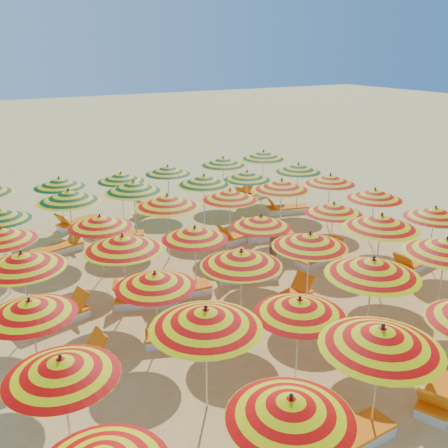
{
  "coord_description": "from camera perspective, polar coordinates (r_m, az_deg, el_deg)",
  "views": [
    {
      "loc": [
        -6.91,
        -11.62,
        6.58
      ],
      "look_at": [
        0.0,
        0.5,
        1.6
      ],
      "focal_mm": 40.0,
      "sensor_mm": 36.0,
      "label": 1
    }
  ],
  "objects": [
    {
      "name": "ground",
      "position": [
        15.03,
        0.95,
        -6.31
      ],
      "size": [
        120.0,
        120.0,
        0.0
      ],
      "primitive_type": "plane",
      "color": "#EDCA69",
      "rests_on": "ground"
    },
    {
      "name": "umbrella_1",
      "position": [
        7.56,
        7.63,
        -20.09
      ],
      "size": [
        2.12,
        2.12,
        2.01
      ],
      "color": "silver",
      "rests_on": "ground"
    },
    {
      "name": "umbrella_2",
      "position": [
        8.98,
        17.58,
        -12.27
      ],
      "size": [
        2.35,
        2.35,
        2.24
      ],
      "color": "silver",
      "rests_on": "ground"
    },
    {
      "name": "umbrella_6",
      "position": [
        8.67,
        -18.1,
        -15.31
      ],
      "size": [
        2.11,
        2.11,
        1.99
      ],
      "color": "silver",
      "rests_on": "ground"
    },
    {
      "name": "umbrella_7",
      "position": [
        9.17,
        -2.08,
        -10.72
      ],
      "size": [
        2.22,
        2.22,
        2.21
      ],
      "color": "silver",
      "rests_on": "ground"
    },
    {
      "name": "umbrella_8",
      "position": [
        10.11,
        8.61,
        -9.31
      ],
      "size": [
        1.92,
        1.92,
        1.96
      ],
      "color": "silver",
      "rests_on": "ground"
    },
    {
      "name": "umbrella_9",
      "position": [
        11.54,
        16.65,
        -4.75
      ],
      "size": [
        2.52,
        2.52,
        2.24
      ],
      "color": "silver",
      "rests_on": "ground"
    },
    {
      "name": "umbrella_10",
      "position": [
        13.42,
        24.08,
        -2.34
      ],
      "size": [
        2.4,
        2.4,
        2.21
      ],
      "color": "silver",
      "rests_on": "ground"
    },
    {
      "name": "umbrella_12",
      "position": [
        10.7,
        -21.3,
        -8.9
      ],
      "size": [
        2.21,
        2.21,
        1.94
      ],
      "color": "silver",
      "rests_on": "ground"
    },
    {
      "name": "umbrella_13",
      "position": [
        11.23,
        -7.89,
        -6.36
      ],
      "size": [
        1.91,
        1.91,
        1.92
      ],
      "color": "silver",
      "rests_on": "ground"
    },
    {
      "name": "umbrella_14",
      "position": [
        11.86,
        1.98,
        -3.9
      ],
      "size": [
        2.6,
        2.6,
        2.1
      ],
      "color": "silver",
      "rests_on": "ground"
    },
    {
      "name": "umbrella_15",
      "position": [
        13.11,
        9.78,
        -1.8
      ],
      "size": [
        2.55,
        2.55,
        2.1
      ],
      "color": "silver",
      "rests_on": "ground"
    },
    {
      "name": "umbrella_16",
      "position": [
        14.59,
        17.54,
        0.26
      ],
      "size": [
        2.15,
        2.15,
        2.23
      ],
      "color": "silver",
      "rests_on": "ground"
    },
    {
      "name": "umbrella_17",
      "position": [
        16.63,
        22.98,
        1.18
      ],
      "size": [
        2.49,
        2.49,
        1.99
      ],
      "color": "silver",
      "rests_on": "ground"
    },
    {
      "name": "umbrella_18",
      "position": [
        12.56,
        -22.11,
        -3.88
      ],
      "size": [
        2.23,
        2.23,
        2.13
      ],
      "color": "silver",
      "rests_on": "ground"
    },
    {
      "name": "umbrella_19",
      "position": [
        12.89,
        -11.51,
        -2.11
      ],
      "size": [
        2.67,
        2.67,
        2.15
      ],
      "color": "silver",
      "rests_on": "ground"
    },
    {
      "name": "umbrella_20",
      "position": [
        13.76,
        -3.34,
        -1.03
      ],
      "size": [
        2.37,
        2.37,
        1.97
      ],
      "color": "silver",
      "rests_on": "ground"
    },
    {
      "name": "umbrella_21",
      "position": [
        14.8,
        4.22,
        0.31
      ],
      "size": [
        1.93,
        1.93,
        1.92
      ],
      "color": "silver",
      "rests_on": "ground"
    },
    {
      "name": "umbrella_22",
      "position": [
        16.28,
        12.42,
        1.78
      ],
      "size": [
        2.13,
        2.13,
        1.95
      ],
      "color": "silver",
      "rests_on": "ground"
    },
    {
      "name": "umbrella_23",
      "position": [
        17.89,
        16.85,
        3.27
      ],
      "size": [
        2.49,
        2.49,
        2.04
      ],
      "color": "silver",
      "rests_on": "ground"
    },
    {
      "name": "umbrella_24",
      "position": [
        14.77,
        -24.13,
        -1.11
      ],
      "size": [
        2.16,
        2.16,
        2.02
      ],
      "color": "silver",
      "rests_on": "ground"
    },
    {
      "name": "umbrella_25",
      "position": [
        15.08,
        -13.99,
        0.29
      ],
      "size": [
        2.46,
        2.46,
        1.97
      ],
      "color": "silver",
      "rests_on": "ground"
    },
    {
      "name": "umbrella_26",
      "position": [
        15.93,
        -6.49,
        2.63
      ],
      "size": [
        2.53,
        2.53,
        2.22
      ],
      "color": "silver",
      "rests_on": "ground"
    },
    {
      "name": "umbrella_27",
      "position": [
        16.99,
        0.7,
        3.36
      ],
      "size": [
        2.54,
        2.54,
        2.06
      ],
      "color": "silver",
      "rests_on": "ground"
    },
    {
      "name": "umbrella_28",
      "position": [
        17.98,
        6.6,
        4.45
      ],
      "size": [
        2.11,
        2.11,
        2.17
      ],
      "color": "silver",
      "rests_on": "ground"
    },
    {
      "name": "umbrella_29",
      "position": [
        19.44,
        12.04,
        5.02
      ],
      "size": [
        2.33,
        2.33,
        2.06
      ],
      "color": "silver",
      "rests_on": "ground"
    },
    {
      "name": "umbrella_30",
      "position": [
        16.81,
        -24.19,
        0.99
      ],
      "size": [
        2.12,
        2.12,
        1.93
      ],
      "color": "silver",
      "rests_on": "ground"
    },
    {
      "name": "umbrella_31",
      "position": [
        17.19,
        -17.33,
        3.08
      ],
      "size": [
        2.34,
        2.34,
        2.21
      ],
      "color": "silver",
      "rests_on": "ground"
    },
    {
      "name": "umbrella_32",
      "position": [
        17.72,
        -10.29,
        4.21
      ],
      "size": [
        2.72,
        2.72,
        2.23
      ],
      "color": "silver",
      "rests_on": "ground"
    },
    {
      "name": "umbrella_33",
      "position": [
        18.64,
        -2.3,
        5.04
      ],
      "size": [
        2.48,
        2.48,
        2.14
      ],
      "color": "silver",
      "rests_on": "ground"
    },
    {
      "name": "umbrella_34",
      "position": [
        19.99,
        2.64,
        5.56
      ],
      "size": [
        2.37,
        2.37,
        1.96
      ],
      "color": "silver",
      "rests_on": "ground"
    },
    {
      "name": "umbrella_35",
      "position": [
        21.07,
        8.49,
        6.35
      ],
      "size": [
        2.32,
        2.32,
        2.06
      ],
      "color": "silver",
      "rests_on": "ground"
    },
    {
      "name": "umbrella_37",
      "position": [
        19.62,
        -18.31,
        4.51
      ],
      "size": [
        2.21,
        2.21,
        2.03
      ],
      "color": "silver",
      "rests_on": "ground"
    },
    {
      "name": "umbrella_38",
      "position": [
        20.15,
        -11.69,
        5.28
      ],
      "size": [
        2.13,
        2.13,
        1.96
      ],
      "color": "silver",
      "rests_on": "ground"
    },
    {
      "name": "umbrella_39",
      "position": [
        20.88,
        -6.44,
        6.16
      ],
      "size": [
        2.34,
        2.34,
        2.0
      ],
      "color": "silver",
      "rests_on": "ground"
    },
    {
      "name": "umbrella_40",
      "position": [
        21.85,
        -0.09,
        7.15
      ],
      "size": [
        2.45,
        2.45,
        2.11
      ],
      "color": "silver",
      "rests_on": "ground"
    },
    {
      "name": "umbrella_41",
      "position": [
        22.72,
        4.52,
        7.84
      ],
      "size": [
        2.46,
        2.46,
        2.22
      ],
      "color": "silver",
      "rests_on": "ground"
    },
    {
      "name": "lounger_1",
      "position": [
        9.67,
        14.04,
        -22.75
      ],
      "size": [
        1.75,
        0.65,
        0.69
      ],
      "rotation": [
        0.0,
        0.0,
        3.18
      ],
      "color": "white",
      "rests_on": "ground"
    },
    {
      "name": "lounger_2",
      "position": [
        11.15,
        23.55,
        -17.45
      ],
      "size": [
        1.82,
        1.23,
        0.69
      ],
      "rotation": [
        0.0,
        0.0,
        3.56
      ],
      "color": "white",
      "rests_on": "ground"
    },
    {
      "name": "lounger_3",
      "position": [
        11.56,
        -17.31,
        -15.16
      ],
      "size": [
        1.8,
        0.82,
        0.69
      ],
      "rotation": [
        0.0,
        0.0,
        0.14
      ],
      "color": "white",
      "rests_on": "ground"
    },
    {
      "name": "lounger_4",
      "position": [
        12.06,
        -4.6,
        -12.62
      ],
      "size": [
        1.83,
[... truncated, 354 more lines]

